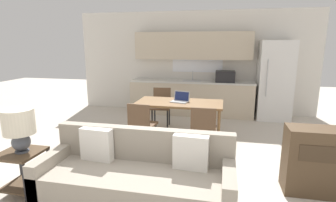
% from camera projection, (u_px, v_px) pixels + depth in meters
% --- Properties ---
extents(wall_back, '(6.40, 0.07, 2.70)m').
position_uv_depth(wall_back, '(193.00, 62.00, 7.11)').
color(wall_back, silver).
rests_on(wall_back, ground_plane).
extents(kitchen_counter, '(3.23, 0.65, 2.15)m').
position_uv_depth(kitchen_counter, '(192.00, 83.00, 6.92)').
color(kitchen_counter, beige).
rests_on(kitchen_counter, ground_plane).
extents(refrigerator, '(0.79, 0.70, 1.93)m').
position_uv_depth(refrigerator, '(275.00, 81.00, 6.40)').
color(refrigerator, white).
rests_on(refrigerator, ground_plane).
extents(dining_table, '(1.66, 0.82, 0.75)m').
position_uv_depth(dining_table, '(179.00, 105.00, 5.09)').
color(dining_table, brown).
rests_on(dining_table, ground_plane).
extents(couch, '(2.20, 0.80, 0.86)m').
position_uv_depth(couch, '(137.00, 176.00, 3.04)').
color(couch, '#3D2D1E').
rests_on(couch, ground_plane).
extents(side_table, '(0.48, 0.48, 0.56)m').
position_uv_depth(side_table, '(22.00, 166.00, 3.23)').
color(side_table, brown).
rests_on(side_table, ground_plane).
extents(table_lamp, '(0.36, 0.36, 0.54)m').
position_uv_depth(table_lamp, '(19.00, 126.00, 3.12)').
color(table_lamp, '#4C515B').
rests_on(table_lamp, side_table).
extents(credenza, '(1.10, 0.39, 0.85)m').
position_uv_depth(credenza, '(332.00, 162.00, 3.22)').
color(credenza, brown).
rests_on(credenza, ground_plane).
extents(dining_chair_near_right, '(0.42, 0.42, 0.87)m').
position_uv_depth(dining_chair_near_right, '(203.00, 128.00, 4.28)').
color(dining_chair_near_right, brown).
rests_on(dining_chair_near_right, ground_plane).
extents(dining_chair_far_left, '(0.45, 0.45, 0.87)m').
position_uv_depth(dining_chair_far_left, '(161.00, 105.00, 5.92)').
color(dining_chair_far_left, brown).
rests_on(dining_chair_far_left, ground_plane).
extents(dining_chair_near_left, '(0.46, 0.46, 0.87)m').
position_uv_depth(dining_chair_near_left, '(142.00, 123.00, 4.53)').
color(dining_chair_near_left, brown).
rests_on(dining_chair_near_left, ground_plane).
extents(laptop, '(0.37, 0.32, 0.20)m').
position_uv_depth(laptop, '(180.00, 99.00, 5.09)').
color(laptop, '#B7BABC').
rests_on(laptop, dining_table).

